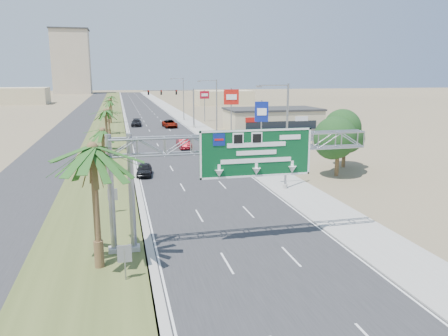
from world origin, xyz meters
TOP-DOWN VIEW (x-y plane):
  - ground at (0.00, 0.00)m, footprint 600.00×600.00m
  - road at (0.00, 110.00)m, footprint 12.00×300.00m
  - sidewalk_right at (8.50, 110.00)m, footprint 4.00×300.00m
  - median_grass at (-10.00, 110.00)m, footprint 7.00×300.00m
  - opposing_road at (-17.00, 110.00)m, footprint 8.00×300.00m
  - sign_gantry at (-1.06, 9.93)m, footprint 16.75×1.24m
  - palm_near at (-9.20, 8.00)m, footprint 5.70×5.70m
  - palm_row_b at (-9.50, 32.00)m, footprint 3.99×3.99m
  - palm_row_c at (-9.50, 48.00)m, footprint 3.99×3.99m
  - palm_row_d at (-9.50, 66.00)m, footprint 3.99×3.99m
  - palm_row_e at (-9.50, 85.00)m, footprint 3.99×3.99m
  - palm_row_f at (-9.50, 110.00)m, footprint 3.99×3.99m
  - streetlight_near at (7.30, 22.00)m, footprint 3.27×0.44m
  - streetlight_mid at (7.30, 52.00)m, footprint 3.27×0.44m
  - streetlight_far at (7.30, 88.00)m, footprint 3.27×0.44m
  - signal_mast at (5.17, 71.97)m, footprint 10.28×0.71m
  - store_building at (22.00, 66.00)m, footprint 18.00×10.00m
  - oak_near at (15.00, 26.00)m, footprint 4.50×4.50m
  - oak_far at (18.00, 30.00)m, footprint 3.50×3.50m
  - median_signback_a at (-7.80, 6.00)m, footprint 0.75×0.08m
  - median_signback_b at (-8.50, 18.00)m, footprint 0.75×0.08m
  - tower_distant at (-32.00, 250.00)m, footprint 20.00×16.00m
  - building_distant_left at (-45.00, 160.00)m, footprint 24.00×14.00m
  - building_distant_right at (30.00, 140.00)m, footprint 20.00×12.00m
  - car_left_lane at (-5.32, 30.88)m, footprint 2.01×4.14m
  - car_mid_lane at (1.50, 47.63)m, footprint 1.79×4.77m
  - car_right_lane at (2.53, 74.44)m, footprint 2.95×5.74m
  - car_far at (-4.13, 78.22)m, footprint 2.52×5.23m
  - pole_sign_red_near at (9.87, 51.88)m, footprint 2.41×0.46m
  - pole_sign_blue at (13.00, 46.00)m, footprint 2.02×0.72m
  - pole_sign_red_far at (11.89, 84.42)m, footprint 2.22×0.63m

SIDE VIEW (x-z plane):
  - ground at x=0.00m, z-range 0.00..0.00m
  - road at x=0.00m, z-range 0.00..0.02m
  - opposing_road at x=-17.00m, z-range 0.00..0.02m
  - sidewalk_right at x=8.50m, z-range 0.00..0.10m
  - median_grass at x=-10.00m, z-range 0.00..0.12m
  - car_left_lane at x=-5.32m, z-range 0.00..1.36m
  - car_far at x=-4.13m, z-range 0.00..1.47m
  - car_right_lane at x=2.53m, z-range 0.00..1.55m
  - car_mid_lane at x=1.50m, z-range 0.00..1.56m
  - median_signback_a at x=-7.80m, z-range 0.41..2.49m
  - median_signback_b at x=-8.50m, z-range 0.41..2.49m
  - store_building at x=22.00m, z-range 0.00..4.00m
  - building_distant_right at x=30.00m, z-range 0.00..5.00m
  - building_distant_left at x=-45.00m, z-range 0.00..6.00m
  - oak_far at x=18.00m, z-range 1.02..6.62m
  - palm_row_d at x=-9.50m, z-range 1.69..7.14m
  - oak_near at x=15.00m, z-range 1.13..7.93m
  - streetlight_near at x=7.30m, z-range -0.31..9.69m
  - streetlight_mid at x=7.30m, z-range -0.31..9.69m
  - streetlight_far at x=7.30m, z-range -0.31..9.69m
  - palm_row_f at x=-9.50m, z-range 1.83..7.58m
  - signal_mast at x=5.17m, z-range 0.85..8.85m
  - palm_row_b at x=-9.50m, z-range 1.93..7.87m
  - palm_row_e at x=-9.50m, z-range 2.02..8.16m
  - pole_sign_blue at x=13.00m, z-range 1.59..8.66m
  - palm_row_c at x=-9.50m, z-range 2.29..9.04m
  - pole_sign_red_far at x=11.89m, z-range 2.04..9.30m
  - sign_gantry at x=-1.06m, z-range 2.31..9.81m
  - pole_sign_red_near at x=9.87m, z-range 2.46..11.15m
  - palm_near at x=-9.20m, z-range 2.76..11.11m
  - tower_distant at x=-32.00m, z-range 0.00..35.00m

